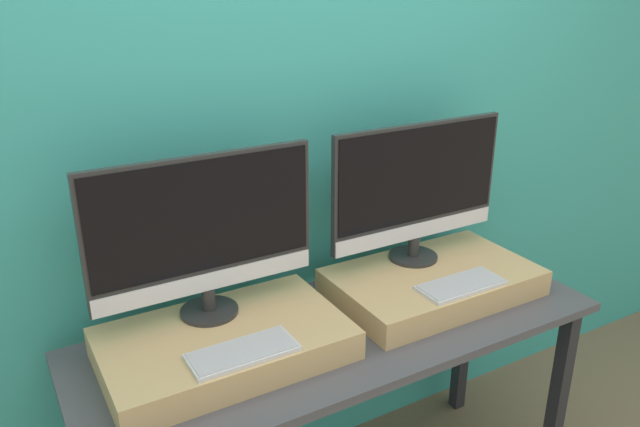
# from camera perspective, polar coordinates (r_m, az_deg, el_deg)

# --- Properties ---
(wall_back) EXTENTS (8.00, 0.04, 2.60)m
(wall_back) POSITION_cam_1_polar(r_m,az_deg,el_deg) (2.12, -3.30, 6.45)
(wall_back) COLOR teal
(wall_back) RESTS_ON ground_plane
(workbench) EXTENTS (1.68, 0.63, 0.79)m
(workbench) POSITION_cam_1_polar(r_m,az_deg,el_deg) (2.06, 2.00, -12.40)
(workbench) COLOR #47474C
(workbench) RESTS_ON ground_plane
(wooden_riser_left) EXTENTS (0.70, 0.43, 0.09)m
(wooden_riser_left) POSITION_cam_1_polar(r_m,az_deg,el_deg) (1.87, -8.72, -11.69)
(wooden_riser_left) COLOR tan
(wooden_riser_left) RESTS_ON workbench
(monitor_left) EXTENTS (0.68, 0.17, 0.49)m
(monitor_left) POSITION_cam_1_polar(r_m,az_deg,el_deg) (1.81, -10.60, -1.51)
(monitor_left) COLOR #282828
(monitor_left) RESTS_ON wooden_riser_left
(keyboard_left) EXTENTS (0.30, 0.13, 0.01)m
(keyboard_left) POSITION_cam_1_polar(r_m,az_deg,el_deg) (1.73, -7.08, -12.46)
(keyboard_left) COLOR silver
(keyboard_left) RESTS_ON wooden_riser_left
(wooden_riser_right) EXTENTS (0.70, 0.43, 0.09)m
(wooden_riser_right) POSITION_cam_1_polar(r_m,az_deg,el_deg) (2.21, 10.26, -6.18)
(wooden_riser_right) COLOR tan
(wooden_riser_right) RESTS_ON workbench
(monitor_right) EXTENTS (0.68, 0.17, 0.49)m
(monitor_right) POSITION_cam_1_polar(r_m,az_deg,el_deg) (2.17, 8.90, 2.44)
(monitor_right) COLOR #282828
(monitor_right) RESTS_ON wooden_riser_right
(keyboard_right) EXTENTS (0.30, 0.13, 0.01)m
(keyboard_right) POSITION_cam_1_polar(r_m,az_deg,el_deg) (2.10, 12.77, -6.37)
(keyboard_right) COLOR silver
(keyboard_right) RESTS_ON wooden_riser_right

